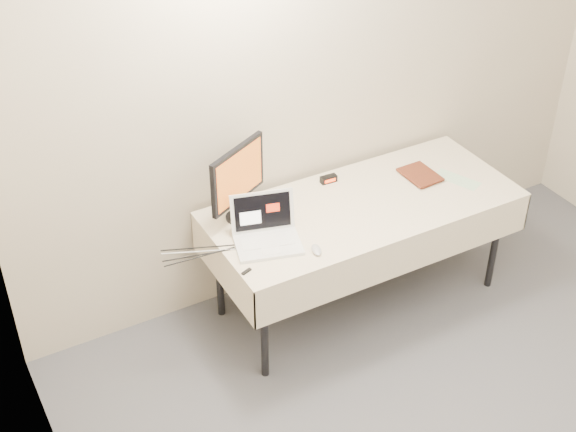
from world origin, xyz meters
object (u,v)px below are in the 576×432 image
table (363,212)px  monitor (238,178)px  laptop (266,231)px  book (409,163)px

table → monitor: monitor is taller
laptop → monitor: 0.34m
table → book: book is taller
table → book: size_ratio=7.39×
table → laptop: size_ratio=4.40×
laptop → book: size_ratio=1.68×
book → table: bearing=-170.0°
laptop → monitor: (-0.04, 0.26, 0.21)m
monitor → book: bearing=-35.5°
monitor → book: 1.09m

